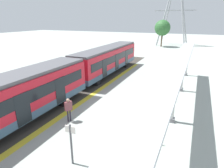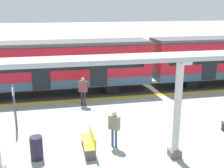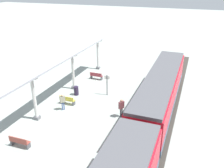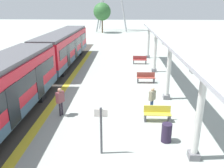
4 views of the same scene
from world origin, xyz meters
The scene contains 17 objects.
ground_plane centered at (0.00, 0.00, 0.00)m, with size 176.00×176.00×0.00m, color #98A098.
tactile_edge_strip centered at (-3.90, 0.00, 0.00)m, with size 0.52×33.45×0.01m, color gold.
trackbed centered at (-5.76, 0.00, 0.00)m, with size 3.20×45.45×0.01m, color #38332D.
train_far_carriage centered at (-5.75, 9.72, 1.83)m, with size 2.65×14.40×3.48m.
canopy_pillar_second centered at (3.71, -6.54, 1.98)m, with size 1.10×0.44×3.90m.
canopy_pillar_third centered at (3.71, -0.02, 1.98)m, with size 1.10×0.44×3.90m.
canopy_pillar_fourth centered at (3.71, 6.77, 1.98)m, with size 1.10×0.44×3.90m.
canopy_pillar_fifth centered at (3.71, 12.92, 1.98)m, with size 1.10×0.44×3.90m.
canopy_beam centered at (3.71, -0.10, 3.98)m, with size 1.20×26.84×0.16m, color #A8AAB2.
bench_near_end centered at (2.60, 3.44, 0.44)m, with size 1.51×0.47×0.86m.
bench_mid_platform centered at (2.52, 9.92, 0.44)m, with size 1.51×0.46×0.86m.
bench_far_end centered at (2.62, -3.21, 0.44)m, with size 1.50×0.44×0.86m.
trash_bin centered at (2.77, -5.29, 0.47)m, with size 0.48×0.48×0.93m, color #291F36.
platform_info_sign centered at (-0.22, -6.36, 1.33)m, with size 0.56×0.10×2.20m.
passenger_waiting_near_edge centered at (-2.91, -2.85, 1.07)m, with size 0.43×0.54×1.72m.
passenger_by_the_benches centered at (2.43, -2.17, 1.00)m, with size 0.46×0.49×1.60m.
tree_left_background centered at (-4.15, 39.03, 4.68)m, with size 3.92×3.92×6.66m.
Camera 4 is at (0.65, -14.85, 6.18)m, focal length 36.74 mm.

